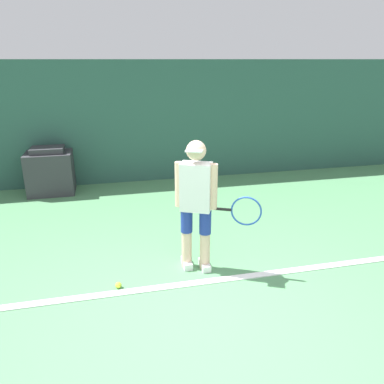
# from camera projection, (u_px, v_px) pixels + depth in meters

# --- Properties ---
(ground_plane) EXTENTS (24.00, 24.00, 0.00)m
(ground_plane) POSITION_uv_depth(u_px,v_px,m) (206.00, 328.00, 3.49)
(ground_plane) COLOR #518C5B
(back_wall) EXTENTS (24.00, 0.10, 2.37)m
(back_wall) POSITION_uv_depth(u_px,v_px,m) (146.00, 123.00, 7.38)
(back_wall) COLOR #2D564C
(back_wall) RESTS_ON ground_plane
(court_baseline) EXTENTS (21.60, 0.10, 0.01)m
(court_baseline) POSITION_uv_depth(u_px,v_px,m) (189.00, 284.00, 4.16)
(court_baseline) COLOR white
(court_baseline) RESTS_ON ground_plane
(tennis_player) EXTENTS (0.90, 0.49, 1.55)m
(tennis_player) POSITION_uv_depth(u_px,v_px,m) (197.00, 201.00, 4.22)
(tennis_player) COLOR beige
(tennis_player) RESTS_ON ground_plane
(tennis_ball) EXTENTS (0.07, 0.07, 0.07)m
(tennis_ball) POSITION_uv_depth(u_px,v_px,m) (118.00, 285.00, 4.09)
(tennis_ball) COLOR #D1E533
(tennis_ball) RESTS_ON ground_plane
(covered_chair) EXTENTS (0.82, 0.60, 0.87)m
(covered_chair) POSITION_uv_depth(u_px,v_px,m) (50.00, 172.00, 6.89)
(covered_chair) COLOR #333338
(covered_chair) RESTS_ON ground_plane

